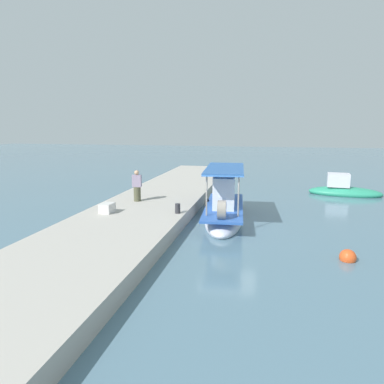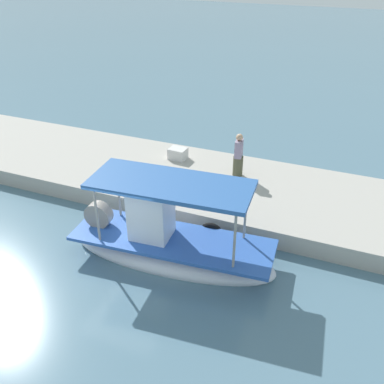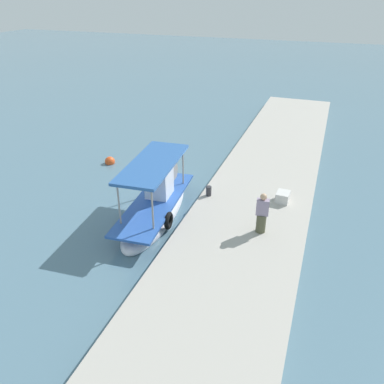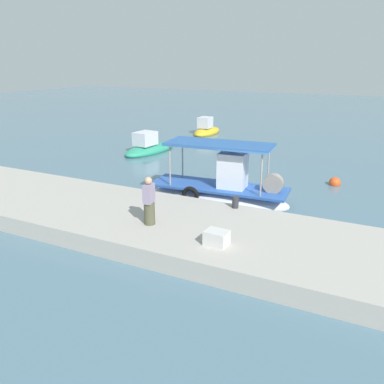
% 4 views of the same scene
% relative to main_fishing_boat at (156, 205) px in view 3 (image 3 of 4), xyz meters
% --- Properties ---
extents(ground_plane, '(120.00, 120.00, 0.00)m').
position_rel_main_fishing_boat_xyz_m(ground_plane, '(1.24, 0.38, -0.49)').
color(ground_plane, slate).
extents(dock_quay, '(36.00, 4.75, 0.62)m').
position_rel_main_fishing_boat_xyz_m(dock_quay, '(1.24, -3.94, -0.19)').
color(dock_quay, '#AFA99F').
rests_on(dock_quay, ground_plane).
extents(main_fishing_boat, '(6.19, 2.23, 2.91)m').
position_rel_main_fishing_boat_xyz_m(main_fishing_boat, '(0.00, 0.00, 0.00)').
color(main_fishing_boat, silver).
rests_on(main_fishing_boat, ground_plane).
extents(fisherman_near_bollard, '(0.41, 0.49, 1.63)m').
position_rel_main_fishing_boat_xyz_m(fisherman_near_bollard, '(-0.63, -4.62, 0.86)').
color(fisherman_near_bollard, '#4F5039').
rests_on(fisherman_near_bollard, dock_quay).
extents(mooring_bollard, '(0.24, 0.24, 0.44)m').
position_rel_main_fishing_boat_xyz_m(mooring_bollard, '(1.38, -1.93, 0.34)').
color(mooring_bollard, '#2D2D33').
rests_on(mooring_bollard, dock_quay).
extents(cargo_crate, '(0.70, 0.57, 0.43)m').
position_rel_main_fishing_boat_xyz_m(cargo_crate, '(1.97, -5.07, 0.34)').
color(cargo_crate, silver).
rests_on(cargo_crate, dock_quay).
extents(marker_buoy, '(0.56, 0.56, 0.56)m').
position_rel_main_fishing_boat_xyz_m(marker_buoy, '(4.06, 4.74, -0.38)').
color(marker_buoy, '#E65120').
rests_on(marker_buoy, ground_plane).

